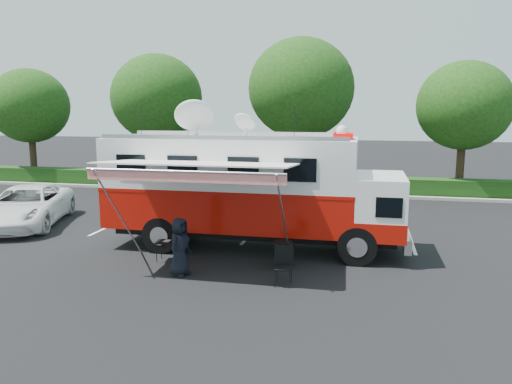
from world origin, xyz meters
TOP-DOWN VIEW (x-y plane):
  - ground_plane at (0.00, 0.00)m, footprint 120.00×120.00m
  - back_border at (1.14, 12.90)m, footprint 60.00×6.14m
  - stall_lines at (-0.50, 3.00)m, footprint 24.12×5.50m
  - command_truck at (-0.09, -0.00)m, footprint 10.25×2.82m
  - awning at (-1.01, -2.92)m, footprint 5.59×2.87m
  - white_suv at (-9.94, 1.33)m, footprint 4.34×6.38m
  - person at (-1.46, -3.27)m, footprint 0.74×0.95m
  - folding_table at (-2.32, -2.06)m, footprint 0.82×0.62m
  - folding_chair at (1.62, -3.34)m, footprint 0.59×0.62m
  - trash_bin at (1.40, -2.04)m, footprint 0.57×0.57m

SIDE VIEW (x-z plane):
  - ground_plane at x=0.00m, z-range 0.00..0.00m
  - white_suv at x=-9.94m, z-range -0.81..0.81m
  - person at x=-1.46m, z-range -0.86..0.86m
  - stall_lines at x=-0.50m, z-range 0.00..0.01m
  - trash_bin at x=1.40m, z-range 0.00..0.86m
  - folding_table at x=-2.32m, z-range 0.28..0.93m
  - folding_chair at x=1.62m, z-range 0.10..1.16m
  - command_truck at x=-0.09m, z-range -0.35..4.57m
  - awning at x=-1.01m, z-range 1.49..4.86m
  - back_border at x=1.14m, z-range 0.57..9.44m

